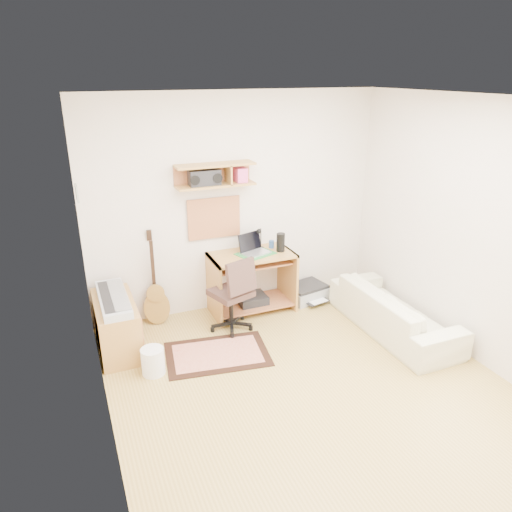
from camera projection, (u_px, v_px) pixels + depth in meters
name	position (u px, v px, depth m)	size (l,w,h in m)	color
floor	(314.00, 391.00, 4.47)	(3.60, 4.00, 0.01)	tan
ceiling	(329.00, 98.00, 3.52)	(3.60, 4.00, 0.01)	white
back_wall	(237.00, 204.00, 5.72)	(3.60, 0.01, 2.60)	silver
left_wall	(96.00, 300.00, 3.35)	(0.01, 4.00, 2.60)	silver
right_wall	(483.00, 235.00, 4.64)	(0.01, 4.00, 2.60)	silver
wall_shelf	(215.00, 175.00, 5.36)	(0.90, 0.25, 0.26)	#BB8742
cork_board	(214.00, 218.00, 5.64)	(0.64, 0.03, 0.49)	tan
wall_photo	(77.00, 193.00, 4.50)	(0.02, 0.20, 0.15)	#4C8CBF
desk	(252.00, 282.00, 5.85)	(1.00, 0.55, 0.75)	#BB8742
laptop	(255.00, 244.00, 5.66)	(0.32, 0.32, 0.24)	silver
speaker	(281.00, 242.00, 5.75)	(0.10, 0.10, 0.23)	black
desk_lamp	(261.00, 238.00, 5.85)	(0.09, 0.09, 0.27)	black
pencil_cup	(271.00, 244.00, 5.89)	(0.07, 0.07, 0.09)	#305691
boombox	(204.00, 178.00, 5.31)	(0.35, 0.16, 0.18)	black
rug	(217.00, 354.00, 5.04)	(1.06, 0.71, 0.01)	beige
task_chair	(231.00, 293.00, 5.40)	(0.46, 0.46, 0.90)	#3C2823
cabinet	(117.00, 326.00, 5.06)	(0.40, 0.90, 0.55)	#BB8742
music_keyboard	(113.00, 299.00, 4.95)	(0.28, 0.89, 0.08)	#B2B5BA
guitar	(155.00, 279.00, 5.48)	(0.30, 0.19, 1.13)	olive
waste_basket	(153.00, 361.00, 4.69)	(0.23, 0.23, 0.27)	white
printer	(306.00, 293.00, 6.24)	(0.50, 0.39, 0.19)	#A5A8AA
sofa	(395.00, 304.00, 5.40)	(1.70, 0.50, 0.66)	beige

